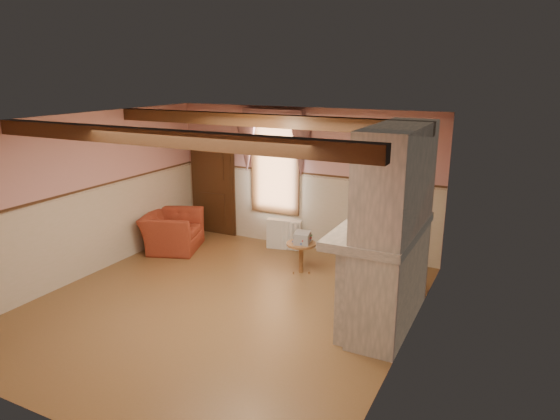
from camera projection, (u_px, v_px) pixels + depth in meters
The scene contains 26 objects.
floor at pixel (222, 305), 7.66m from camera, with size 5.50×6.00×0.01m, color brown.
ceiling at pixel (216, 120), 6.90m from camera, with size 5.50×6.00×0.01m, color silver.
wall_back at pixel (303, 179), 9.86m from camera, with size 5.50×0.02×2.80m, color tan.
wall_front at pixel (43, 298), 4.70m from camera, with size 5.50×0.02×2.80m, color tan.
wall_left at pixel (83, 197), 8.47m from camera, with size 0.02×6.00×2.80m, color tan.
wall_right at pixel (408, 246), 6.09m from camera, with size 0.02×6.00×2.80m, color tan.
wainscot at pixel (220, 259), 7.46m from camera, with size 5.50×6.00×1.50m, color beige, non-canonical shape.
chair_rail at pixel (219, 211), 7.25m from camera, with size 5.50×6.00×0.08m, color black, non-canonical shape.
firebox at pixel (361, 287), 7.19m from camera, with size 0.20×0.95×0.90m, color black.
armchair at pixel (172, 231), 9.96m from camera, with size 1.15×1.01×0.75m, color maroon.
side_table at pixel (301, 258), 8.83m from camera, with size 0.52×0.52×0.55m, color brown.
book_stack at pixel (302, 238), 8.71m from camera, with size 0.26×0.32×0.20m, color #B7AD8C.
radiator at pixel (284, 234), 10.01m from camera, with size 0.70×0.18×0.60m, color silver.
bowl at pixel (380, 223), 6.78m from camera, with size 0.36×0.36×0.09m, color brown.
mantel_clock at pixel (396, 205), 7.49m from camera, with size 0.14×0.24×0.20m, color black.
oil_lamp at pixel (393, 205), 7.31m from camera, with size 0.11×0.11×0.28m, color gold.
candle_red at pixel (374, 227), 6.49m from camera, with size 0.06×0.06×0.16m, color #9C2613.
jar_yellow at pixel (367, 235), 6.25m from camera, with size 0.06×0.06×0.12m, color gold.
fireplace at pixel (394, 229), 6.75m from camera, with size 0.85×2.00×2.80m, color gray.
mantel at pixel (381, 230), 6.84m from camera, with size 1.05×2.05×0.12m, color gray.
overmantel_mirror at pixel (370, 185), 6.75m from camera, with size 0.06×1.44×1.04m, color silver.
door at pixel (213, 186), 10.81m from camera, with size 1.10×0.10×2.10m, color black.
window at pixel (275, 164), 10.03m from camera, with size 1.06×0.08×2.02m, color white.
window_drapes at pixel (273, 135), 9.79m from camera, with size 1.30×0.14×1.40m, color gray.
ceiling_beam_front at pixel (159, 138), 5.90m from camera, with size 5.50×0.18×0.20m, color black.
ceiling_beam_back at pixel (258, 120), 7.96m from camera, with size 5.50×0.18×0.20m, color black.
Camera 1 is at (3.93, -5.84, 3.46)m, focal length 32.00 mm.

